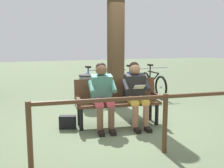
{
  "coord_description": "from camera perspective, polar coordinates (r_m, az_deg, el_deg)",
  "views": [
    {
      "loc": [
        2.12,
        4.55,
        1.52
      ],
      "look_at": [
        0.2,
        -0.14,
        0.75
      ],
      "focal_mm": 41.56,
      "sensor_mm": 36.0,
      "label": 1
    }
  ],
  "objects": [
    {
      "name": "ground_plane",
      "position": [
        5.24,
        2.69,
        -8.22
      ],
      "size": [
        40.0,
        40.0,
        0.0
      ],
      "primitive_type": "plane",
      "color": "#566647"
    },
    {
      "name": "bench",
      "position": [
        4.98,
        1.09,
        -3.12
      ],
      "size": [
        1.66,
        0.72,
        0.87
      ],
      "rotation": [
        0.0,
        0.0,
        -0.16
      ],
      "color": "#51331E",
      "rests_on": "ground"
    },
    {
      "name": "person_reading",
      "position": [
        4.88,
        5.25,
        -1.5
      ],
      "size": [
        0.53,
        0.81,
        1.2
      ],
      "rotation": [
        0.0,
        0.0,
        -0.16
      ],
      "color": "#262628",
      "rests_on": "ground"
    },
    {
      "name": "person_companion",
      "position": [
        4.72,
        -2.14,
        -1.82
      ],
      "size": [
        0.53,
        0.81,
        1.2
      ],
      "rotation": [
        0.0,
        0.0,
        -0.16
      ],
      "color": "#4C8C7A",
      "rests_on": "ground"
    },
    {
      "name": "handbag",
      "position": [
        4.85,
        -9.72,
        -8.26
      ],
      "size": [
        0.33,
        0.24,
        0.24
      ],
      "primitive_type": "cube",
      "rotation": [
        0.0,
        0.0,
        -0.36
      ],
      "color": "black",
      "rests_on": "ground"
    },
    {
      "name": "tree_trunk",
      "position": [
        6.43,
        0.85,
        10.89
      ],
      "size": [
        0.43,
        0.43,
        3.54
      ],
      "primitive_type": "cylinder",
      "color": "#4C3823",
      "rests_on": "ground"
    },
    {
      "name": "litter_bin",
      "position": [
        6.33,
        -5.44,
        -1.55
      ],
      "size": [
        0.4,
        0.4,
        0.8
      ],
      "color": "slate",
      "rests_on": "ground"
    },
    {
      "name": "bicycle_red",
      "position": [
        7.86,
        8.92,
        0.06
      ],
      "size": [
        0.48,
        1.68,
        0.94
      ],
      "rotation": [
        0.0,
        0.0,
        1.5
      ],
      "color": "black",
      "rests_on": "ground"
    },
    {
      "name": "bicycle_silver",
      "position": [
        7.49,
        4.67,
        -0.29
      ],
      "size": [
        0.48,
        1.67,
        0.94
      ],
      "rotation": [
        0.0,
        0.0,
        1.72
      ],
      "color": "black",
      "rests_on": "ground"
    },
    {
      "name": "bicycle_blue",
      "position": [
        7.18,
        0.67,
        -0.65
      ],
      "size": [
        0.64,
        1.62,
        0.94
      ],
      "rotation": [
        0.0,
        0.0,
        1.26
      ],
      "color": "black",
      "rests_on": "ground"
    },
    {
      "name": "bicycle_green",
      "position": [
        7.12,
        -4.62,
        -0.76
      ],
      "size": [
        0.48,
        1.67,
        0.94
      ],
      "rotation": [
        0.0,
        0.0,
        1.69
      ],
      "color": "black",
      "rests_on": "ground"
    },
    {
      "name": "railing_fence",
      "position": [
        3.71,
        11.65,
        -5.78
      ],
      "size": [
        3.69,
        0.51,
        0.85
      ],
      "rotation": [
        0.0,
        0.0,
        -0.12
      ],
      "color": "#51331E",
      "rests_on": "ground"
    }
  ]
}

